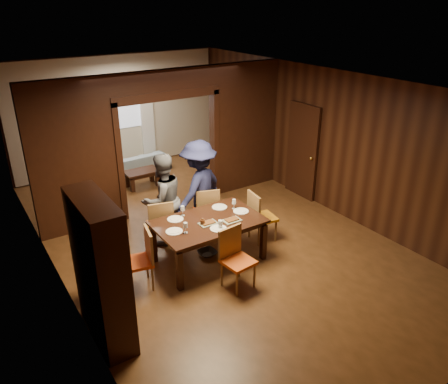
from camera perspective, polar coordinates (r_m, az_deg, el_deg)
floor at (r=8.37m, az=-1.79°, el=-5.71°), size 9.00×9.00×0.00m
ceiling at (r=7.37m, az=-2.08°, el=14.26°), size 5.50×9.00×0.02m
room_walls at (r=9.31m, az=-8.03°, el=7.33°), size 5.52×9.01×2.90m
person_purple at (r=6.66m, az=-14.93°, el=-7.41°), size 0.42×0.59×1.54m
person_grey at (r=7.86m, az=-8.02°, el=-1.00°), size 0.92×0.76×1.71m
person_navy at (r=8.08m, az=-3.29°, el=0.45°), size 1.36×1.12×1.84m
sofa at (r=11.47m, az=-11.38°, el=3.71°), size 1.73×0.75×0.50m
serving_bowl at (r=7.38m, az=-2.28°, el=-2.99°), size 0.33×0.33×0.08m
dining_table at (r=7.46m, az=-2.01°, el=-6.36°), size 1.78×1.10×0.76m
coffee_table at (r=10.59m, az=-10.64°, el=1.75°), size 0.80×0.50×0.40m
chair_left at (r=6.87m, az=-11.29°, el=-8.74°), size 0.52×0.52×0.97m
chair_right at (r=8.05m, az=5.10°, el=-3.14°), size 0.50×0.50×0.97m
chair_far_l at (r=7.85m, az=-8.35°, el=-4.09°), size 0.54×0.54×0.97m
chair_far_r at (r=8.24m, az=-2.38°, el=-2.37°), size 0.55×0.55×0.97m
chair_near at (r=6.75m, az=1.87°, el=-8.86°), size 0.49×0.49×0.97m
hutch at (r=5.81m, az=-15.80°, el=-9.92°), size 0.40×1.20×2.00m
door_right at (r=9.82m, az=10.18°, el=5.27°), size 0.06×0.90×2.10m
window_far at (r=11.56m, az=-13.71°, el=11.18°), size 1.20×0.03×1.30m
curtain_left at (r=11.41m, az=-16.97°, el=8.31°), size 0.35×0.06×2.40m
curtain_right at (r=11.89m, az=-10.01°, el=9.61°), size 0.35×0.06×2.40m
plate_left at (r=6.98m, az=-6.52°, el=-5.14°), size 0.27×0.27×0.01m
plate_far_l at (r=7.35m, az=-6.38°, el=-3.54°), size 0.27×0.27×0.01m
plate_far_r at (r=7.71m, az=-0.59°, el=-1.98°), size 0.27×0.27×0.01m
plate_right at (r=7.57m, az=2.22°, el=-2.52°), size 0.27×0.27×0.01m
plate_near at (r=7.02m, az=-0.75°, el=-4.80°), size 0.27×0.27×0.01m
platter_a at (r=7.17m, az=-2.09°, el=-4.06°), size 0.30×0.20×0.04m
platter_b at (r=7.26m, az=1.04°, el=-3.66°), size 0.30×0.20×0.04m
wineglass_left at (r=6.89m, az=-5.05°, el=-4.68°), size 0.08×0.08×0.18m
wineglass_far at (r=7.43m, az=-5.42°, el=-2.46°), size 0.08×0.08×0.18m
wineglass_right at (r=7.63m, az=1.32°, el=-1.59°), size 0.08×0.08×0.18m
tumbler at (r=7.01m, az=-0.49°, el=-4.26°), size 0.07×0.07×0.14m
condiment_jar at (r=7.13m, az=-2.82°, el=-3.89°), size 0.08×0.08×0.11m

